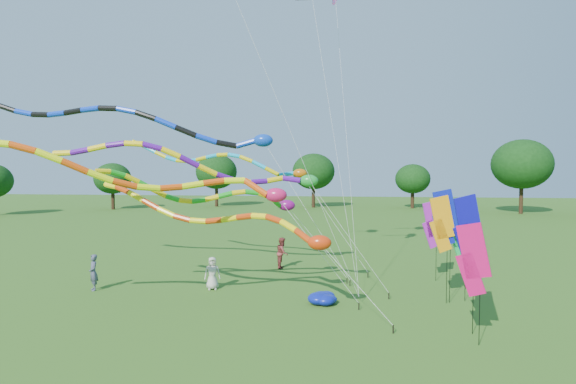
# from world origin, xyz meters

# --- Properties ---
(ground) EXTENTS (160.00, 160.00, 0.00)m
(ground) POSITION_xyz_m (0.00, 0.00, 0.00)
(ground) COLOR #2B5C18
(ground) RESTS_ON ground
(tree_ring) EXTENTS (115.87, 115.58, 9.72)m
(tree_ring) POSITION_xyz_m (-2.37, 0.68, 5.48)
(tree_ring) COLOR #382314
(tree_ring) RESTS_ON ground
(tube_kite_red) EXTENTS (12.74, 4.33, 5.75)m
(tube_kite_red) POSITION_xyz_m (-2.76, 2.89, 3.68)
(tube_kite_red) COLOR black
(tube_kite_red) RESTS_ON ground
(tube_kite_orange) EXTENTS (14.27, 5.00, 7.48)m
(tube_kite_orange) POSITION_xyz_m (-5.04, 0.68, 5.52)
(tube_kite_orange) COLOR black
(tube_kite_orange) RESTS_ON ground
(tube_kite_purple) EXTENTS (13.41, 3.62, 7.52)m
(tube_kite_purple) POSITION_xyz_m (-3.38, 2.83, 5.87)
(tube_kite_purple) COLOR black
(tube_kite_purple) RESTS_ON ground
(tube_kite_blue) EXTENTS (18.07, 1.30, 9.85)m
(tube_kite_blue) POSITION_xyz_m (-7.50, 6.57, 7.98)
(tube_kite_blue) COLOR black
(tube_kite_blue) RESTS_ON ground
(tube_kite_cyan) EXTENTS (13.94, 2.59, 8.05)m
(tube_kite_cyan) POSITION_xyz_m (-4.59, 10.15, 6.17)
(tube_kite_cyan) COLOR black
(tube_kite_cyan) RESTS_ON ground
(tube_kite_green) EXTENTS (10.59, 4.91, 6.35)m
(tube_kite_green) POSITION_xyz_m (-3.69, 5.07, 4.57)
(tube_kite_green) COLOR black
(tube_kite_green) RESTS_ON ground
(banner_pole_blue_b) EXTENTS (1.16, 0.10, 4.98)m
(banner_pole_blue_b) POSITION_xyz_m (6.18, 4.66, 3.71)
(banner_pole_blue_b) COLOR black
(banner_pole_blue_b) RESTS_ON ground
(banner_pole_magenta_b) EXTENTS (1.10, 0.54, 4.11)m
(banner_pole_magenta_b) POSITION_xyz_m (6.09, -0.29, 2.85)
(banner_pole_magenta_b) COLOR black
(banner_pole_magenta_b) RESTS_ON ground
(banner_pole_blue_a) EXTENTS (1.14, 0.38, 4.98)m
(banner_pole_blue_a) POSITION_xyz_m (6.15, 0.63, 3.72)
(banner_pole_blue_a) COLOR black
(banner_pole_blue_a) RESTS_ON ground
(banner_pole_orange) EXTENTS (1.16, 0.24, 4.72)m
(banner_pole_orange) POSITION_xyz_m (6.03, 4.54, 3.45)
(banner_pole_orange) COLOR black
(banner_pole_orange) RESTS_ON ground
(banner_pole_violet) EXTENTS (1.13, 0.43, 4.21)m
(banner_pole_violet) POSITION_xyz_m (6.36, 8.67, 2.95)
(banner_pole_violet) COLOR black
(banner_pole_violet) RESTS_ON ground
(banner_pole_green) EXTENTS (1.15, 0.33, 4.32)m
(banner_pole_green) POSITION_xyz_m (6.93, 5.01, 3.06)
(banner_pole_green) COLOR black
(banner_pole_green) RESTS_ON ground
(blue_nylon_heap) EXTENTS (1.51, 1.36, 0.52)m
(blue_nylon_heap) POSITION_xyz_m (0.70, 4.07, 0.23)
(blue_nylon_heap) COLOR #0B1A99
(blue_nylon_heap) RESTS_ON ground
(person_a) EXTENTS (0.88, 0.71, 1.57)m
(person_a) POSITION_xyz_m (-4.48, 5.70, 0.79)
(person_a) COLOR beige
(person_a) RESTS_ON ground
(person_b) EXTENTS (0.72, 0.75, 1.73)m
(person_b) POSITION_xyz_m (-10.08, 4.83, 0.87)
(person_b) COLOR #474963
(person_b) RESTS_ON ground
(person_c) EXTENTS (0.69, 0.88, 1.80)m
(person_c) POSITION_xyz_m (-1.74, 10.95, 0.90)
(person_c) COLOR brown
(person_c) RESTS_ON ground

